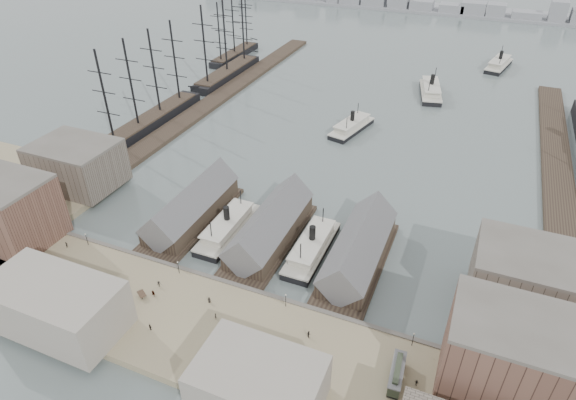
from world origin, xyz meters
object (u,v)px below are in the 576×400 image
at_px(ferry_docked_west, 228,227).
at_px(horse_cart_right, 271,360).
at_px(tram, 397,374).
at_px(horse_cart_center, 149,294).
at_px(horse_cart_left, 53,262).

distance_m(ferry_docked_west, horse_cart_right, 49.61).
bearing_deg(ferry_docked_west, tram, -29.74).
relative_size(ferry_docked_west, horse_cart_center, 5.85).
xyz_separation_m(tram, horse_cart_center, (-60.77, 0.21, -1.02)).
xyz_separation_m(horse_cart_left, horse_cart_center, (30.42, 0.23, -0.02)).
bearing_deg(horse_cart_right, ferry_docked_west, 34.31).
bearing_deg(horse_cart_right, tram, -81.52).
relative_size(horse_cart_center, horse_cart_right, 0.99).
xyz_separation_m(horse_cart_center, horse_cart_right, (35.57, -6.25, 0.03)).
bearing_deg(tram, horse_cart_left, 176.60).
xyz_separation_m(ferry_docked_west, horse_cart_left, (-34.57, -32.37, 0.52)).
distance_m(tram, horse_cart_center, 60.78).
relative_size(horse_cart_left, horse_cart_right, 1.00).
relative_size(horse_cart_left, horse_cart_center, 1.00).
bearing_deg(ferry_docked_west, horse_cart_left, -136.88).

